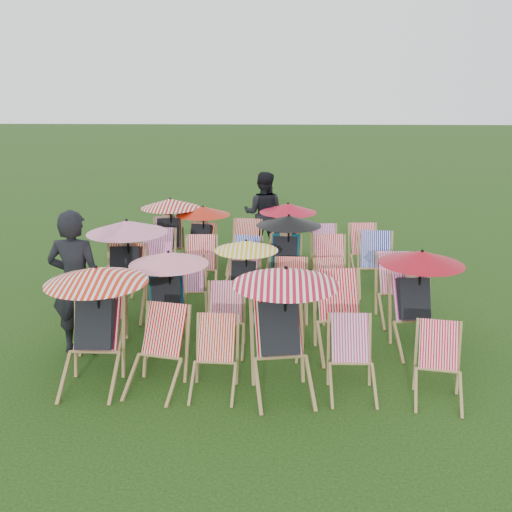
{
  "coord_description": "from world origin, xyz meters",
  "views": [
    {
      "loc": [
        0.27,
        -8.14,
        3.37
      ],
      "look_at": [
        -0.1,
        0.27,
        0.9
      ],
      "focal_mm": 40.0,
      "sensor_mm": 36.0,
      "label": 1
    }
  ],
  "objects_px": {
    "deckchair_29": "(366,250)",
    "person_rear": "(263,213)",
    "person_left": "(76,283)",
    "deckchair_0": "(93,325)",
    "deckchair_5": "(439,366)"
  },
  "relations": [
    {
      "from": "deckchair_0",
      "to": "person_left",
      "type": "relative_size",
      "value": 0.73
    },
    {
      "from": "deckchair_29",
      "to": "person_left",
      "type": "xyz_separation_m",
      "value": [
        -4.25,
        -3.55,
        0.52
      ]
    },
    {
      "from": "deckchair_5",
      "to": "person_rear",
      "type": "xyz_separation_m",
      "value": [
        -2.14,
        5.84,
        0.47
      ]
    },
    {
      "from": "deckchair_29",
      "to": "person_left",
      "type": "bearing_deg",
      "value": -145.04
    },
    {
      "from": "deckchair_0",
      "to": "deckchair_29",
      "type": "distance_m",
      "value": 5.79
    },
    {
      "from": "deckchair_0",
      "to": "deckchair_5",
      "type": "distance_m",
      "value": 3.96
    },
    {
      "from": "deckchair_29",
      "to": "person_rear",
      "type": "xyz_separation_m",
      "value": [
        -1.97,
        1.25,
        0.43
      ]
    },
    {
      "from": "deckchair_5",
      "to": "deckchair_29",
      "type": "relative_size",
      "value": 0.93
    },
    {
      "from": "deckchair_5",
      "to": "person_left",
      "type": "xyz_separation_m",
      "value": [
        -4.42,
        1.04,
        0.56
      ]
    },
    {
      "from": "deckchair_0",
      "to": "deckchair_29",
      "type": "height_order",
      "value": "deckchair_0"
    },
    {
      "from": "deckchair_29",
      "to": "person_rear",
      "type": "relative_size",
      "value": 0.51
    },
    {
      "from": "deckchair_0",
      "to": "deckchair_5",
      "type": "height_order",
      "value": "deckchair_0"
    },
    {
      "from": "deckchair_0",
      "to": "deckchair_5",
      "type": "bearing_deg",
      "value": -3.88
    },
    {
      "from": "person_left",
      "to": "person_rear",
      "type": "relative_size",
      "value": 1.1
    },
    {
      "from": "deckchair_5",
      "to": "person_left",
      "type": "height_order",
      "value": "person_left"
    }
  ]
}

